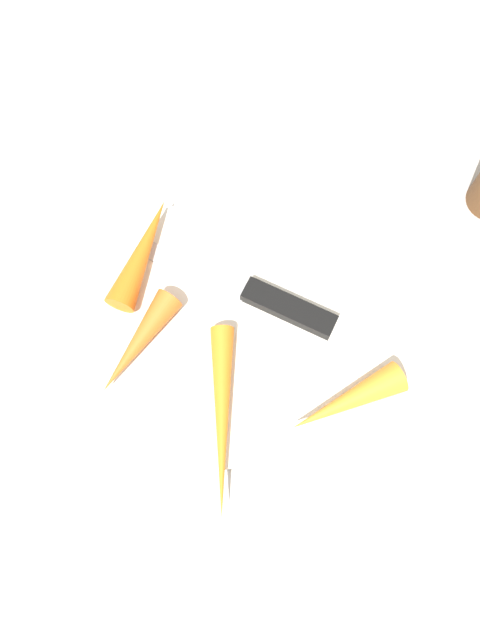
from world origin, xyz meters
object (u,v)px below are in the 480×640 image
(cutting_board, at_px, (240,322))
(carrot_shortest, at_px, (138,344))
(carrot_long, at_px, (142,252))
(carrot_longest, at_px, (222,419))
(knife, at_px, (277,306))
(carrot_short, at_px, (346,402))

(cutting_board, bearing_deg, carrot_shortest, -175.51)
(cutting_board, height_order, carrot_shortest, carrot_shortest)
(carrot_long, relative_size, carrot_longest, 0.70)
(cutting_board, relative_size, carrot_shortest, 3.46)
(cutting_board, distance_m, carrot_longest, 0.10)
(knife, height_order, carrot_shortest, carrot_shortest)
(carrot_longest, xyz_separation_m, carrot_shortest, (-0.06, 0.08, 0.00))
(carrot_long, distance_m, carrot_shortest, 0.09)
(carrot_long, bearing_deg, carrot_longest, -135.00)
(carrot_longest, relative_size, carrot_shortest, 1.58)
(knife, bearing_deg, carrot_longest, 90.84)
(knife, distance_m, carrot_long, 0.14)
(carrot_short, xyz_separation_m, carrot_longest, (-0.11, 0.01, -0.00))
(cutting_board, relative_size, carrot_short, 3.41)
(knife, xyz_separation_m, carrot_short, (0.04, -0.10, 0.01))
(cutting_board, relative_size, knife, 2.12)
(carrot_short, relative_size, carrot_shortest, 1.01)
(carrot_short, relative_size, carrot_long, 0.92)
(knife, bearing_deg, cutting_board, 44.74)
(cutting_board, height_order, carrot_longest, carrot_longest)
(knife, height_order, carrot_short, carrot_short)
(carrot_short, distance_m, carrot_longest, 0.11)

